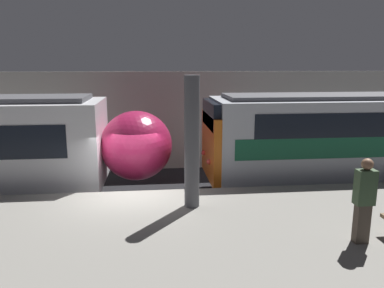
{
  "coord_description": "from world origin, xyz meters",
  "views": [
    {
      "loc": [
        0.65,
        -10.41,
        4.62
      ],
      "look_at": [
        1.83,
        0.85,
        2.2
      ],
      "focal_mm": 35.0,
      "sensor_mm": 36.0,
      "label": 1
    }
  ],
  "objects": [
    {
      "name": "platform",
      "position": [
        0.0,
        -2.66,
        0.52
      ],
      "size": [
        40.0,
        5.32,
        1.03
      ],
      "color": "gray",
      "rests_on": "ground"
    },
    {
      "name": "person_waiting",
      "position": [
        4.83,
        -3.7,
        1.98
      ],
      "size": [
        0.38,
        0.24,
        1.78
      ],
      "color": "#473D33",
      "rests_on": "platform"
    },
    {
      "name": "support_pillar_near",
      "position": [
        1.6,
        -1.34,
        2.7
      ],
      "size": [
        0.38,
        0.38,
        3.33
      ],
      "color": "#56565B",
      "rests_on": "platform"
    },
    {
      "name": "ground_plane",
      "position": [
        0.0,
        0.0,
        0.0
      ],
      "size": [
        120.0,
        120.0,
        0.0
      ],
      "primitive_type": "plane",
      "color": "black"
    },
    {
      "name": "station_rear_barrier",
      "position": [
        0.0,
        6.02,
        2.16
      ],
      "size": [
        50.0,
        0.15,
        4.32
      ],
      "color": "#9E998E",
      "rests_on": "ground"
    }
  ]
}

